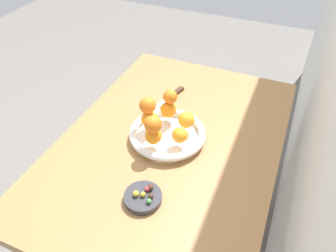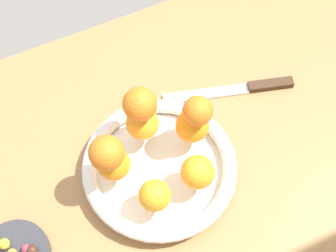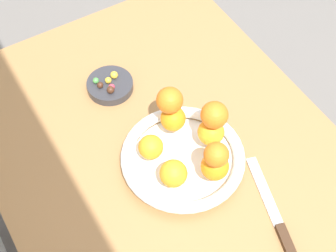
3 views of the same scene
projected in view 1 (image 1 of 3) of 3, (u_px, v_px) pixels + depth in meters
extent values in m
plane|color=slate|center=(170.00, 246.00, 1.67)|extent=(6.00, 6.00, 0.00)
cube|color=#9E7042|center=(171.00, 143.00, 1.20)|extent=(1.10, 0.76, 0.04)
cylinder|color=#9E7042|center=(152.00, 121.00, 1.88)|extent=(0.05, 0.05, 0.70)
cylinder|color=#9E7042|center=(264.00, 152.00, 1.69)|extent=(0.05, 0.05, 0.70)
cylinder|color=white|center=(168.00, 137.00, 1.19)|extent=(0.23, 0.23, 0.01)
torus|color=white|center=(168.00, 133.00, 1.18)|extent=(0.28, 0.28, 0.03)
cylinder|color=#333338|center=(143.00, 198.00, 0.98)|extent=(0.11, 0.11, 0.02)
sphere|color=orange|center=(186.00, 120.00, 1.16)|extent=(0.06, 0.06, 0.06)
sphere|color=orange|center=(168.00, 110.00, 1.21)|extent=(0.06, 0.06, 0.06)
sphere|color=orange|center=(149.00, 119.00, 1.17)|extent=(0.06, 0.06, 0.06)
sphere|color=orange|center=(153.00, 136.00, 1.10)|extent=(0.06, 0.06, 0.06)
sphere|color=orange|center=(180.00, 135.00, 1.11)|extent=(0.05, 0.05, 0.05)
sphere|color=orange|center=(153.00, 124.00, 1.06)|extent=(0.06, 0.06, 0.06)
sphere|color=orange|center=(170.00, 97.00, 1.18)|extent=(0.05, 0.05, 0.05)
sphere|color=orange|center=(147.00, 106.00, 1.13)|extent=(0.06, 0.06, 0.06)
sphere|color=#472819|center=(150.00, 187.00, 0.98)|extent=(0.02, 0.02, 0.02)
sphere|color=#472819|center=(151.00, 196.00, 0.96)|extent=(0.02, 0.02, 0.02)
sphere|color=#C6384C|center=(147.00, 189.00, 0.98)|extent=(0.02, 0.02, 0.02)
sphere|color=gold|center=(136.00, 194.00, 0.96)|extent=(0.02, 0.02, 0.02)
sphere|color=#4C9947|center=(149.00, 201.00, 0.95)|extent=(0.02, 0.02, 0.02)
sphere|color=gold|center=(143.00, 194.00, 0.96)|extent=(0.02, 0.02, 0.02)
cube|color=#3F2819|center=(176.00, 93.00, 1.40)|extent=(0.09, 0.04, 0.01)
cube|color=silver|center=(156.00, 107.00, 1.33)|extent=(0.17, 0.07, 0.01)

